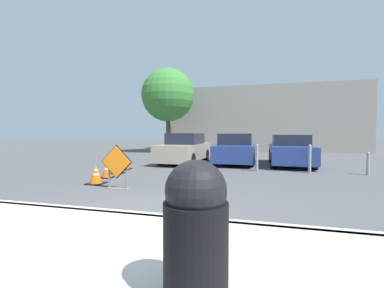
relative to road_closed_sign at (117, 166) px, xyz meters
name	(u,v)px	position (x,y,z in m)	size (l,w,h in m)	color
ground_plane	(220,161)	(1.70, 7.81, -0.64)	(96.00, 96.00, 0.00)	#4C4C4F
sidewalk_strip	(85,253)	(1.70, -3.59, -0.57)	(28.02, 2.80, 0.14)	beige
curb_lip	(137,217)	(1.70, -2.19, -0.57)	(28.02, 0.20, 0.14)	beige
road_closed_sign	(117,166)	(0.00, 0.00, 0.00)	(0.93, 0.20, 1.22)	black
traffic_cone_nearest	(96,175)	(-1.01, 0.50, -0.36)	(0.50, 0.50, 0.58)	black
traffic_cone_second	(107,169)	(-1.30, 1.51, -0.34)	(0.43, 0.43, 0.62)	black
traffic_cone_third	(118,165)	(-1.44, 2.48, -0.30)	(0.50, 0.50, 0.70)	black
traffic_cone_fourth	(124,160)	(-1.75, 3.50, -0.25)	(0.50, 0.50, 0.80)	black
parked_car_nearest	(185,149)	(0.02, 6.67, 0.07)	(1.94, 4.61, 1.54)	#A39984
parked_car_second	(235,150)	(2.63, 6.90, 0.07)	(1.90, 4.11, 1.52)	navy
parked_car_third	(290,151)	(5.23, 6.74, 0.05)	(1.93, 4.09, 1.46)	navy
trash_bin	(196,230)	(3.26, -4.22, 0.10)	(0.54, 0.54, 1.19)	black
bollard_nearest	(257,157)	(3.70, 4.39, -0.06)	(0.12, 0.12, 1.10)	gray
bollard_second	(310,158)	(5.67, 4.39, -0.06)	(0.12, 0.12, 1.11)	gray
bollard_third	(368,163)	(7.64, 4.39, -0.18)	(0.12, 0.12, 0.86)	gray
building_facade_backdrop	(261,120)	(3.95, 18.18, 2.13)	(16.57, 5.00, 5.54)	gray
street_tree_behind_lot	(168,95)	(-3.20, 12.97, 3.89)	(4.15, 4.15, 6.61)	#513823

